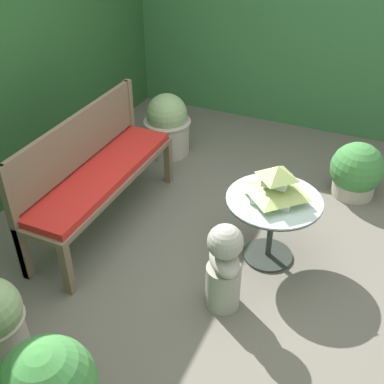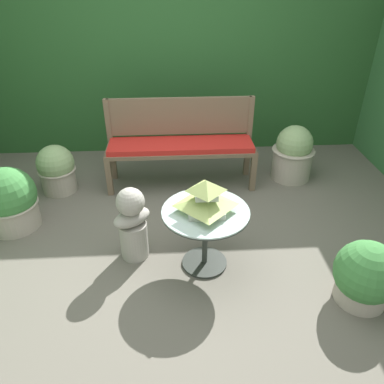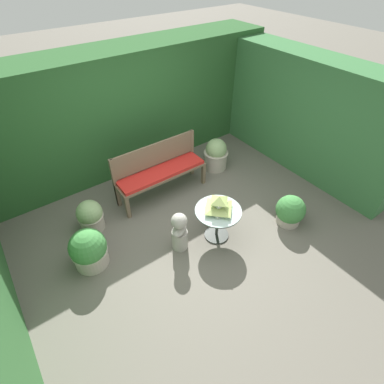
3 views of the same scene
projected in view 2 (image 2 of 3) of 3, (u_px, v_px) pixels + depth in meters
name	position (u px, v px, depth m)	size (l,w,h in m)	color
ground	(174.00, 238.00, 3.42)	(30.00, 30.00, 0.00)	#666056
foliage_hedge_back	(168.00, 58.00, 4.87)	(6.40, 0.96, 2.16)	#285628
garden_bench	(181.00, 149.00, 4.03)	(1.60, 0.42, 0.51)	brown
bench_backrest	(180.00, 121.00, 4.06)	(1.60, 0.06, 0.93)	brown
patio_table	(205.00, 223.00, 2.91)	(0.68, 0.68, 0.54)	#2D332D
pagoda_birdhouse	(206.00, 198.00, 2.79)	(0.37, 0.37, 0.27)	#B2BCA8
garden_bust	(132.00, 223.00, 3.05)	(0.37, 0.34, 0.66)	#A39E93
potted_plant_table_far	(365.00, 276.00, 2.69)	(0.46, 0.46, 0.50)	#ADA393
potted_plant_hedge_corner	(56.00, 169.00, 4.00)	(0.40, 0.40, 0.53)	#ADA393
potted_plant_bench_right	(293.00, 154.00, 4.22)	(0.48, 0.48, 0.63)	#ADA393
potted_plant_bench_left	(9.00, 201.00, 3.43)	(0.51, 0.51, 0.60)	#ADA393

